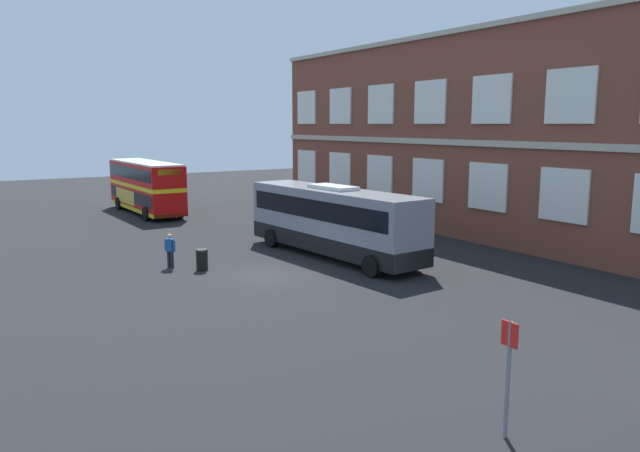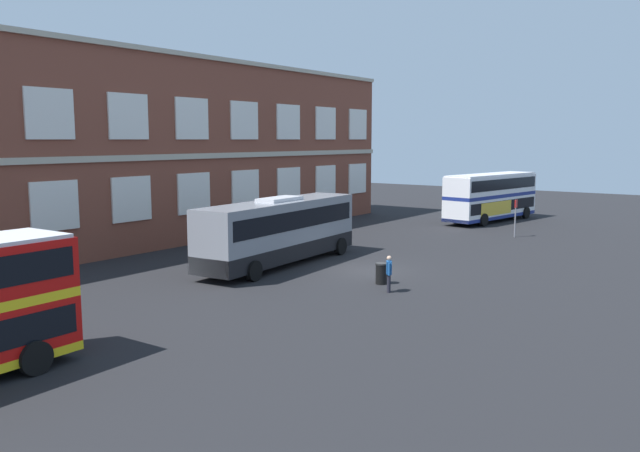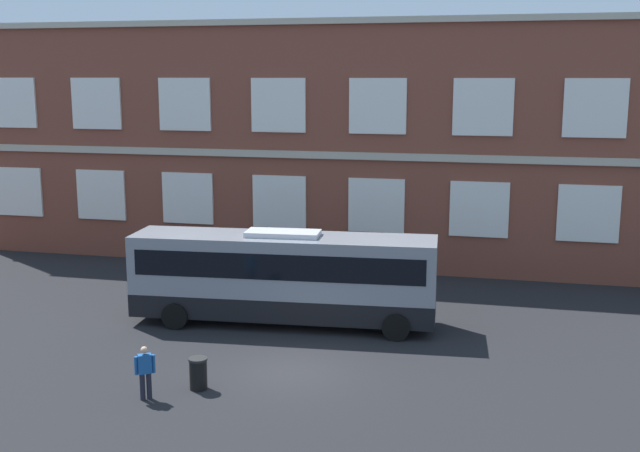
% 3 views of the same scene
% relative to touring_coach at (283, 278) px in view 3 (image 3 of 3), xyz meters
% --- Properties ---
extents(ground_plane, '(120.00, 120.00, 0.00)m').
position_rel_touring_coach_xyz_m(ground_plane, '(1.71, -2.78, -1.91)').
color(ground_plane, black).
extents(brick_terminal_building, '(45.24, 8.19, 12.53)m').
position_rel_touring_coach_xyz_m(brick_terminal_building, '(2.18, 13.20, 4.21)').
color(brick_terminal_building, brown).
rests_on(brick_terminal_building, ground).
extents(touring_coach, '(12.16, 3.60, 3.80)m').
position_rel_touring_coach_xyz_m(touring_coach, '(0.00, 0.00, 0.00)').
color(touring_coach, gray).
rests_on(touring_coach, ground).
extents(waiting_passenger, '(0.59, 0.43, 1.70)m').
position_rel_touring_coach_xyz_m(waiting_passenger, '(-2.05, -8.14, -0.98)').
color(waiting_passenger, black).
rests_on(waiting_passenger, ground).
extents(station_litter_bin, '(0.60, 0.60, 1.03)m').
position_rel_touring_coach_xyz_m(station_litter_bin, '(-0.80, -7.01, -1.39)').
color(station_litter_bin, black).
rests_on(station_litter_bin, ground).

